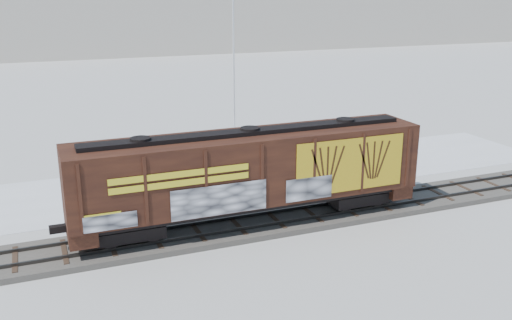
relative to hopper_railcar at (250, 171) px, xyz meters
name	(u,v)px	position (x,y,z in m)	size (l,w,h in m)	color
ground	(310,218)	(3.30, 0.01, -2.94)	(500.00, 500.00, 0.00)	white
rail_track	(310,215)	(3.30, 0.01, -2.80)	(50.00, 3.40, 0.43)	#59544C
parking_strip	(256,175)	(3.30, 7.51, -2.93)	(40.00, 8.00, 0.03)	white
hopper_railcar	(250,171)	(0.00, 0.00, 0.00)	(17.06, 3.06, 4.52)	black
flagpole	(235,80)	(4.72, 15.09, 1.92)	(2.30, 0.90, 12.87)	silver
car_silver	(183,171)	(-1.23, 8.02, -2.24)	(1.58, 3.93, 1.34)	#B6B9BE
car_white	(270,171)	(3.58, 5.91, -2.23)	(1.45, 4.15, 1.37)	silver
car_dark	(307,153)	(7.35, 8.44, -2.17)	(2.08, 5.12, 1.49)	#202328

